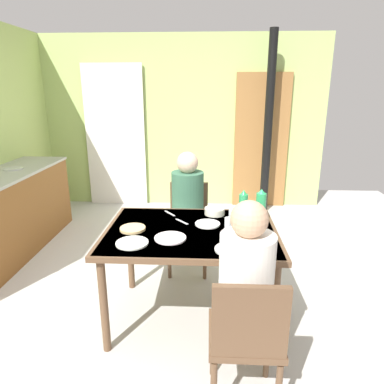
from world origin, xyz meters
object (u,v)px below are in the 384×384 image
(water_bottle_green_far, at_px, (243,210))
(water_bottle_green_near, at_px, (261,206))
(dining_table, at_px, (191,239))
(kitchen_counter, at_px, (3,216))
(person_far_diner, at_px, (188,198))
(person_near_diner, at_px, (246,276))
(chair_far_diner, at_px, (189,221))
(serving_bowl_center, at_px, (215,211))
(chair_near_diner, at_px, (246,336))

(water_bottle_green_far, bearing_deg, water_bottle_green_near, 42.66)
(dining_table, xyz_separation_m, water_bottle_green_near, (0.54, 0.20, 0.20))
(kitchen_counter, height_order, person_far_diner, person_far_diner)
(person_near_diner, distance_m, water_bottle_green_near, 0.92)
(person_near_diner, xyz_separation_m, person_far_diner, (-0.41, 1.37, 0.00))
(water_bottle_green_near, relative_size, water_bottle_green_far, 0.89)
(kitchen_counter, distance_m, water_bottle_green_near, 2.77)
(chair_far_diner, bearing_deg, person_far_diner, 90.00)
(dining_table, distance_m, water_bottle_green_near, 0.61)
(person_near_diner, height_order, serving_bowl_center, person_near_diner)
(water_bottle_green_near, bearing_deg, chair_near_diner, -101.05)
(person_far_diner, relative_size, water_bottle_green_far, 2.58)
(chair_near_diner, bearing_deg, dining_table, 112.38)
(person_far_diner, distance_m, water_bottle_green_far, 0.78)
(chair_near_diner, distance_m, water_bottle_green_far, 0.97)
(chair_near_diner, relative_size, chair_far_diner, 1.00)
(person_far_diner, xyz_separation_m, water_bottle_green_far, (0.46, -0.62, 0.12))
(chair_near_diner, distance_m, person_near_diner, 0.31)
(person_far_diner, relative_size, water_bottle_green_near, 2.90)
(chair_near_diner, bearing_deg, person_far_diner, 105.10)
(dining_table, bearing_deg, person_far_diner, 95.71)
(dining_table, distance_m, person_far_diner, 0.70)
(kitchen_counter, relative_size, chair_near_diner, 2.46)
(dining_table, bearing_deg, serving_bowl_center, 62.05)
(kitchen_counter, xyz_separation_m, chair_far_diner, (2.01, -0.16, 0.05))
(person_near_diner, relative_size, water_bottle_green_far, 2.58)
(kitchen_counter, relative_size, serving_bowl_center, 12.61)
(dining_table, relative_size, chair_far_diner, 1.47)
(person_near_diner, bearing_deg, kitchen_counter, 145.43)
(water_bottle_green_near, bearing_deg, kitchen_counter, 163.50)
(water_bottle_green_far, bearing_deg, serving_bowl_center, 126.52)
(water_bottle_green_near, bearing_deg, person_far_diner, 141.55)
(chair_far_diner, distance_m, person_near_diner, 1.59)
(dining_table, height_order, serving_bowl_center, serving_bowl_center)
(dining_table, relative_size, person_near_diner, 1.66)
(chair_far_diner, xyz_separation_m, water_bottle_green_far, (0.46, -0.76, 0.40))
(kitchen_counter, distance_m, chair_near_diner, 3.02)
(dining_table, bearing_deg, water_bottle_green_near, 20.71)
(kitchen_counter, height_order, chair_far_diner, kitchen_counter)
(dining_table, height_order, water_bottle_green_far, water_bottle_green_far)
(dining_table, height_order, chair_far_diner, chair_far_diner)
(water_bottle_green_near, distance_m, serving_bowl_center, 0.40)
(serving_bowl_center, bearing_deg, kitchen_counter, 164.22)
(dining_table, xyz_separation_m, chair_far_diner, (-0.07, 0.82, -0.18))
(water_bottle_green_far, bearing_deg, chair_near_diner, -93.09)
(chair_far_diner, xyz_separation_m, person_near_diner, (0.41, -1.51, 0.28))
(dining_table, bearing_deg, water_bottle_green_far, 9.29)
(dining_table, distance_m, person_near_diner, 0.77)
(kitchen_counter, bearing_deg, water_bottle_green_far, -20.39)
(water_bottle_green_far, relative_size, serving_bowl_center, 1.76)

